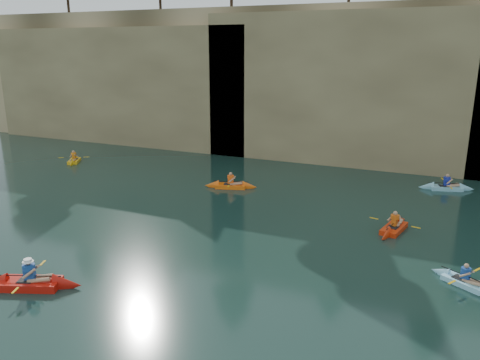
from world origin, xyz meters
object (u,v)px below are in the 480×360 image
at_px(main_kayaker, 31,283).
at_px(kayaker_orange, 231,186).
at_px(kayaker_ltblue_near, 464,282).
at_px(kayaker_red_far, 394,228).

relative_size(main_kayaker, kayaker_orange, 1.13).
bearing_deg(kayaker_ltblue_near, kayaker_orange, -179.36).
height_order(kayaker_ltblue_near, kayaker_red_far, kayaker_red_far).
bearing_deg(kayaker_ltblue_near, main_kayaker, -124.41).
distance_m(main_kayaker, kayaker_orange, 14.51).
xyz_separation_m(main_kayaker, kayaker_orange, (1.50, 14.44, -0.03)).
height_order(kayaker_orange, kayaker_ltblue_near, kayaker_orange).
xyz_separation_m(kayaker_orange, kayaker_red_far, (10.19, -3.33, -0.00)).
distance_m(kayaker_orange, kayaker_red_far, 10.72).
bearing_deg(kayaker_orange, kayaker_red_far, -35.19).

